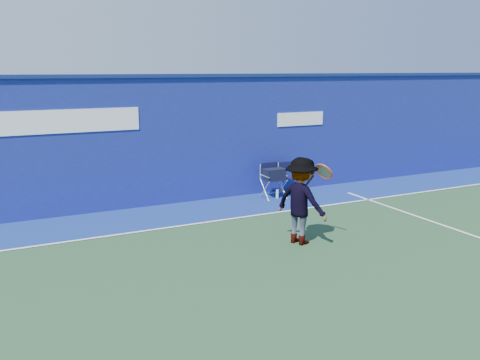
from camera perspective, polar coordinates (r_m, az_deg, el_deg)
name	(u,v)px	position (r m, az deg, el deg)	size (l,w,h in m)	color
ground	(276,279)	(8.06, 4.02, -10.99)	(80.00, 80.00, 0.00)	#234327
stadium_wall	(168,139)	(12.29, -8.10, 4.56)	(24.00, 0.50, 3.08)	navy
out_of_bounds_strip	(185,213)	(11.59, -6.17, -3.69)	(24.00, 1.80, 0.01)	navy
court_lines	(258,265)	(8.54, 1.99, -9.51)	(24.00, 12.00, 0.01)	white
directors_chair_left	(273,183)	(12.80, 3.78, -0.38)	(0.52, 0.48, 0.88)	silver
directors_chair_right	(289,185)	(13.22, 5.52, -0.51)	(0.49, 0.44, 0.83)	silver
water_bottle	(277,194)	(12.80, 4.21, -1.56)	(0.07, 0.07, 0.24)	silver
tennis_player	(301,201)	(9.44, 6.90, -2.33)	(1.05, 1.20, 1.62)	#EA4738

